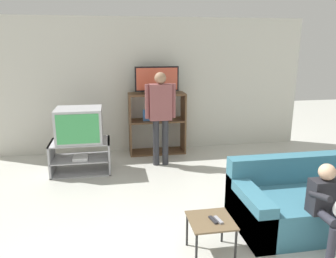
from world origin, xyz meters
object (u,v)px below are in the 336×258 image
media_shelf (157,123)px  couch (309,203)px  television_main (79,125)px  snack_table (211,224)px  television_flat (157,81)px  tv_stand (81,157)px  remote_control_white (218,220)px  remote_control_black (213,220)px  person_standing_adult (160,110)px  person_seated_child (329,203)px

media_shelf → couch: (1.42, -2.93, -0.35)m
television_main → snack_table: television_main is taller
television_flat → tv_stand: bearing=-151.0°
remote_control_white → couch: 1.36m
remote_control_black → television_flat: bearing=80.7°
television_flat → couch: (1.42, -2.93, -1.17)m
remote_control_white → person_standing_adult: size_ratio=0.09×
tv_stand → person_seated_child: bearing=-45.4°
television_flat → remote_control_white: size_ratio=5.77×
television_main → snack_table: (1.47, -2.57, -0.46)m
person_standing_adult → remote_control_white: bearing=-86.3°
snack_table → couch: size_ratio=0.25×
remote_control_black → person_standing_adult: 2.75m
person_seated_child → remote_control_white: bearing=174.0°
person_seated_child → television_flat: bearing=109.8°
snack_table → person_seated_child: person_seated_child is taller
snack_table → couch: (1.35, 0.40, -0.09)m
tv_stand → remote_control_black: size_ratio=6.74×
television_flat → television_main: bearing=-151.4°
tv_stand → couch: 3.55m
couch → television_main: bearing=142.4°
remote_control_black → remote_control_white: 0.05m
media_shelf → couch: 3.28m
remote_control_white → tv_stand: bearing=109.2°
couch → media_shelf: bearing=115.9°
television_main → person_standing_adult: bearing=3.8°
television_flat → remote_control_white: 3.52m
television_main → person_seated_child: size_ratio=0.78×
television_main → remote_control_white: bearing=-59.4°
television_main → person_standing_adult: 1.38m
remote_control_black → remote_control_white: same height
couch → tv_stand: bearing=142.7°
media_shelf → remote_control_white: media_shelf is taller
couch → person_standing_adult: bearing=122.8°
tv_stand → person_standing_adult: person_standing_adult is taller
television_flat → snack_table: (0.07, -3.33, -1.08)m
snack_table → couch: 1.41m
tv_stand → television_flat: bearing=29.0°
television_main → television_flat: television_flat is taller
person_standing_adult → media_shelf: bearing=87.5°
television_main → remote_control_black: 3.01m
media_shelf → television_flat: 0.82m
remote_control_white → person_seated_child: person_seated_child is taller
television_flat → remote_control_black: size_ratio=5.77×
media_shelf → person_seated_child: size_ratio=1.26×
snack_table → couch: bearing=16.5°
remote_control_white → person_standing_adult: 2.76m
tv_stand → media_shelf: size_ratio=0.82×
television_main → snack_table: 2.99m
tv_stand → person_seated_child: (2.66, -2.70, 0.29)m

